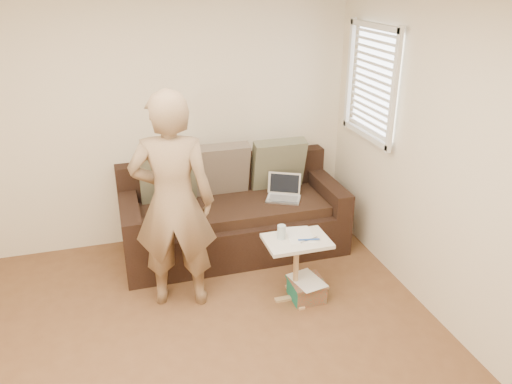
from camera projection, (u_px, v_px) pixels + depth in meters
wall_back at (154, 120)px, 4.97m from camera, size 4.00×0.00×4.00m
wall_right at (478, 181)px, 3.53m from camera, size 0.00×4.50×4.50m
window_blinds at (372, 82)px, 4.67m from camera, size 0.12×0.88×1.08m
sofa at (233, 211)px, 5.09m from camera, size 2.20×0.95×0.85m
pillow_left at (168, 177)px, 4.96m from camera, size 0.55×0.29×0.57m
pillow_mid at (222, 169)px, 5.15m from camera, size 0.55×0.27×0.57m
pillow_right at (278, 164)px, 5.28m from camera, size 0.55×0.28×0.57m
laptop_silver at (283, 200)px, 5.12m from camera, size 0.41×0.37×0.22m
laptop_white at (180, 211)px, 4.87m from camera, size 0.33×0.26×0.22m
person at (173, 203)px, 4.07m from camera, size 0.77×0.61×1.87m
side_table at (296, 269)px, 4.34m from camera, size 0.54×0.38×0.59m
drinking_glass at (281, 232)px, 4.21m from camera, size 0.07×0.07×0.12m
scissors at (309, 240)px, 4.20m from camera, size 0.20×0.15×0.02m
paper_on_table at (300, 235)px, 4.29m from camera, size 0.25×0.33×0.00m
striped_box at (307, 289)px, 4.42m from camera, size 0.30×0.30×0.19m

